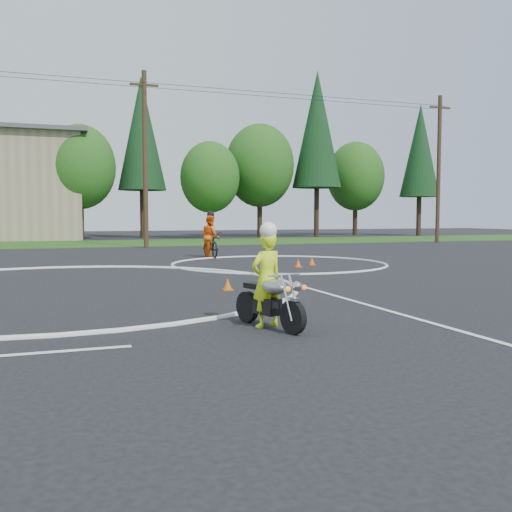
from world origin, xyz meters
name	(u,v)px	position (x,y,z in m)	size (l,w,h in m)	color
ground	(55,307)	(0.00, 0.00, 0.00)	(120.00, 120.00, 0.00)	black
grass_strip	(54,244)	(0.00, 27.00, 0.01)	(120.00, 10.00, 0.02)	#1E4714
course_markings	(136,280)	(2.17, 4.35, 0.01)	(19.05, 19.05, 0.12)	silver
primary_motorcycle	(270,301)	(3.28, -3.43, 0.45)	(0.70, 1.72, 0.93)	black
rider_primary_grp	(267,276)	(3.27, -3.30, 0.83)	(0.65, 0.52, 1.72)	#D9FF1A
rider_second_grp	(211,241)	(6.54, 12.43, 0.72)	(0.75, 2.13, 2.04)	black
traffic_cones	(169,281)	(2.78, 2.53, 0.14)	(14.04, 9.29, 0.30)	#DE5E0B
treeline	(237,159)	(14.78, 34.61, 6.62)	(38.20, 8.10, 14.52)	#382619
utility_poles	(145,157)	(5.00, 21.00, 5.20)	(41.60, 1.12, 10.00)	#473321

